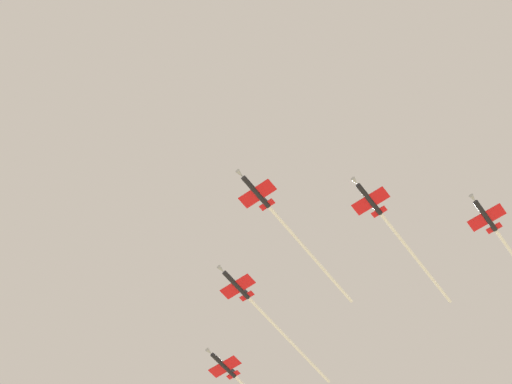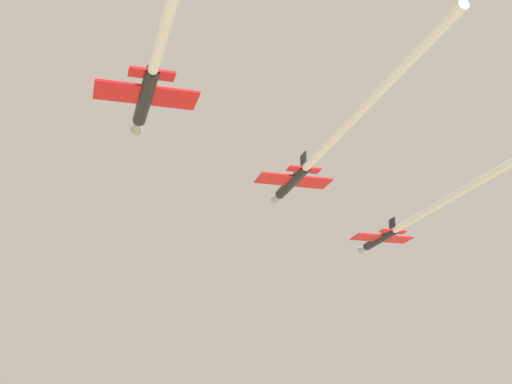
% 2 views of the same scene
% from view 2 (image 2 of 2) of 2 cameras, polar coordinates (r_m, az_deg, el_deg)
% --- Properties ---
extents(jet_lead, '(34.21, 27.41, 2.33)m').
position_cam_2_polar(jet_lead, '(87.50, 12.85, -2.09)').
color(jet_lead, black).
extents(jet_port_inner, '(32.72, 26.23, 2.33)m').
position_cam_2_polar(jet_port_inner, '(67.28, 5.44, 3.41)').
color(jet_port_inner, black).
extents(jet_port_outer, '(35.54, 28.47, 2.33)m').
position_cam_2_polar(jet_port_outer, '(46.00, -7.32, 13.46)').
color(jet_port_outer, black).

